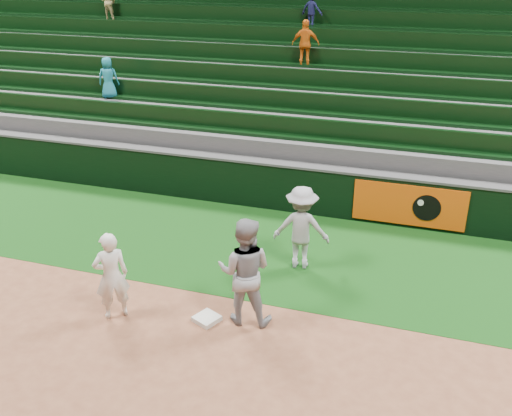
% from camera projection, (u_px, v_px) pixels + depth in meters
% --- Properties ---
extents(ground, '(70.00, 70.00, 0.00)m').
position_uv_depth(ground, '(212.00, 325.00, 10.11)').
color(ground, brown).
rests_on(ground, ground).
extents(foul_grass, '(36.00, 4.20, 0.01)m').
position_uv_depth(foul_grass, '(262.00, 248.00, 12.70)').
color(foul_grass, '#0E380E').
rests_on(foul_grass, ground).
extents(first_base, '(0.53, 0.53, 0.09)m').
position_uv_depth(first_base, '(207.00, 319.00, 10.20)').
color(first_base, silver).
rests_on(first_base, ground).
extents(first_baseman, '(0.72, 0.70, 1.68)m').
position_uv_depth(first_baseman, '(111.00, 276.00, 10.03)').
color(first_baseman, white).
rests_on(first_baseman, ground).
extents(baserunner, '(1.06, 0.87, 2.00)m').
position_uv_depth(baserunner, '(245.00, 271.00, 9.85)').
color(baserunner, gray).
rests_on(baserunner, ground).
extents(base_coach, '(1.23, 0.80, 1.79)m').
position_uv_depth(base_coach, '(301.00, 228.00, 11.62)').
color(base_coach, '#9FA1AC').
rests_on(base_coach, foul_grass).
extents(field_wall, '(36.00, 0.45, 1.25)m').
position_uv_depth(field_wall, '(289.00, 186.00, 14.34)').
color(field_wall, black).
rests_on(field_wall, ground).
extents(stadium_seating, '(36.00, 5.95, 5.05)m').
position_uv_depth(stadium_seating, '(320.00, 108.00, 17.18)').
color(stadium_seating, '#3D3E40').
rests_on(stadium_seating, ground).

